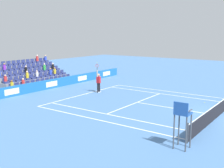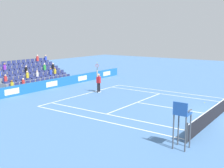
{
  "view_description": "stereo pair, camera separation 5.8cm",
  "coord_description": "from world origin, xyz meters",
  "px_view_note": "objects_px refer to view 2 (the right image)",
  "views": [
    {
      "loc": [
        19.04,
        4.71,
        5.45
      ],
      "look_at": [
        -0.64,
        -9.33,
        1.1
      ],
      "focal_mm": 45.08,
      "sensor_mm": 36.0,
      "label": 1
    },
    {
      "loc": [
        19.01,
        4.76,
        5.45
      ],
      "look_at": [
        -0.64,
        -9.33,
        1.1
      ],
      "focal_mm": 45.08,
      "sensor_mm": 36.0,
      "label": 2
    }
  ],
  "objects_px": {
    "tennis_player": "(99,82)",
    "umpire_chair": "(182,118)",
    "tennis_net": "(220,109)",
    "loose_tennis_ball": "(205,103)"
  },
  "relations": [
    {
      "from": "tennis_player",
      "to": "umpire_chair",
      "type": "height_order",
      "value": "tennis_player"
    },
    {
      "from": "tennis_net",
      "to": "tennis_player",
      "type": "xyz_separation_m",
      "value": [
        -1.27,
        -11.33,
        0.5
      ]
    },
    {
      "from": "tennis_net",
      "to": "loose_tennis_ball",
      "type": "relative_size",
      "value": 176.03
    },
    {
      "from": "tennis_player",
      "to": "loose_tennis_ball",
      "type": "relative_size",
      "value": 41.97
    },
    {
      "from": "umpire_chair",
      "to": "loose_tennis_ball",
      "type": "height_order",
      "value": "umpire_chair"
    },
    {
      "from": "tennis_net",
      "to": "umpire_chair",
      "type": "height_order",
      "value": "umpire_chair"
    },
    {
      "from": "tennis_player",
      "to": "umpire_chair",
      "type": "distance_m",
      "value": 13.91
    },
    {
      "from": "tennis_net",
      "to": "loose_tennis_ball",
      "type": "xyz_separation_m",
      "value": [
        -2.92,
        -1.89,
        -0.46
      ]
    },
    {
      "from": "tennis_player",
      "to": "loose_tennis_ball",
      "type": "bearing_deg",
      "value": 99.92
    },
    {
      "from": "umpire_chair",
      "to": "loose_tennis_ball",
      "type": "bearing_deg",
      "value": -168.82
    }
  ]
}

